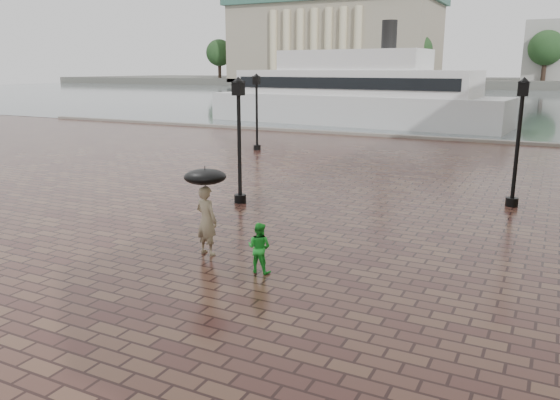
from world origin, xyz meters
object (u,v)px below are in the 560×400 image
Objects in this scene: street_lamps at (322,127)px; child_pedestrian at (259,248)px; ferry_near at (353,94)px; adult_pedestrian at (207,220)px.

street_lamps is 12.38× the size of child_pedestrian.
ferry_near reaches higher than child_pedestrian.
adult_pedestrian is 1.98m from child_pedestrian.
child_pedestrian is at bearing -68.73° from ferry_near.
street_lamps reaches higher than adult_pedestrian.
street_lamps is 10.84m from adult_pedestrian.
ferry_near is at bearing -64.44° from adult_pedestrian.
street_lamps reaches higher than child_pedestrian.
adult_pedestrian is 1.49× the size of child_pedestrian.
adult_pedestrian is at bearing -83.65° from street_lamps.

